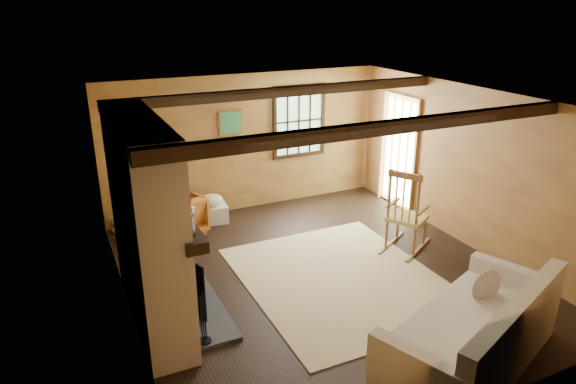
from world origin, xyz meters
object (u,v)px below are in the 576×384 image
rocking_chair (406,216)px  armchair (178,216)px  fireplace (149,232)px  laundry_basket (212,214)px  sofa (476,337)px

rocking_chair → armchair: bearing=26.1°
fireplace → laundry_basket: size_ratio=4.80×
sofa → rocking_chair: bearing=47.2°
sofa → armchair: sofa is taller
rocking_chair → sofa: 2.64m
fireplace → armchair: (0.78, 2.10, -0.77)m
sofa → armchair: size_ratio=3.39×
sofa → laundry_basket: size_ratio=4.95×
fireplace → rocking_chair: (3.75, 0.18, -0.56)m
rocking_chair → laundry_basket: rocking_chair is taller
fireplace → laundry_basket: fireplace is taller
rocking_chair → laundry_basket: (-2.33, 2.19, -0.39)m
armchair → rocking_chair: bearing=124.5°
laundry_basket → rocking_chair: bearing=-43.2°
laundry_basket → sofa: bearing=-73.6°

